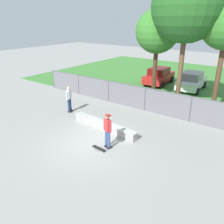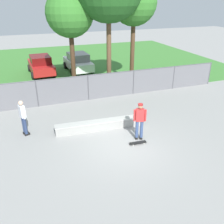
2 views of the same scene
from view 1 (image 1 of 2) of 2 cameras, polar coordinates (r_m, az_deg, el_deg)
The scene contains 11 objects.
ground_plane at distance 12.30m, azimuth -5.33°, elevation -7.76°, with size 80.00×80.00×0.00m, color gray.
grass_strip at distance 25.78m, azimuth 19.29°, elevation 7.25°, with size 31.45×20.00×0.02m, color #3D7A33.
concrete_ledge at distance 13.63m, azimuth -2.03°, elevation -3.38°, with size 4.63×0.79×0.48m.
skateboarder at distance 11.38m, azimuth -1.13°, elevation -4.40°, with size 0.57×0.38×1.84m.
skateboard at distance 11.69m, azimuth -3.29°, elevation -9.01°, with size 0.81×0.25×0.09m.
chainlink_fence at distance 16.31m, azimuth 8.21°, elevation 3.43°, with size 19.52×0.07×1.71m.
tree_near_left at distance 17.66m, azimuth 11.23°, elevation 18.97°, with size 3.14×3.14×6.86m.
tree_near_right at distance 15.84m, azimuth 18.29°, elevation 23.68°, with size 4.39×4.39×9.03m.
car_red at distance 23.56m, azimuth 11.61°, elevation 8.80°, with size 2.21×4.30×1.66m.
car_white at distance 22.35m, azimuth 19.18°, elevation 7.30°, with size 2.21×4.30×1.66m.
bystander at distance 16.18m, azimuth -10.63°, elevation 3.39°, with size 0.37×0.58×1.82m.
Camera 1 is at (7.21, -7.86, 6.13)m, focal length 36.76 mm.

